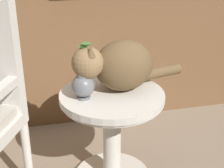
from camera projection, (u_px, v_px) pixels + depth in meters
wicker_side_table at (112, 123)px, 1.75m from camera, size 0.54×0.54×0.55m
cat at (120, 65)px, 1.66m from camera, size 0.62×0.32×0.27m
pewter_vase_with_ivy at (83, 82)px, 1.59m from camera, size 0.11×0.11×0.27m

